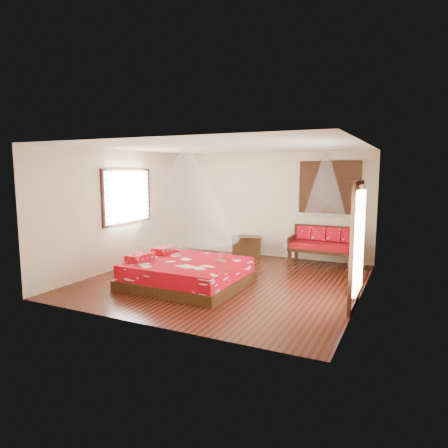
# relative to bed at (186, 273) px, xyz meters

# --- Properties ---
(room) EXTENTS (5.54, 5.54, 2.84)m
(room) POSITION_rel_bed_xyz_m (0.55, 0.66, 1.15)
(room) COLOR black
(room) RESTS_ON ground
(bed) EXTENTS (2.29, 2.08, 0.65)m
(bed) POSITION_rel_bed_xyz_m (0.00, 0.00, 0.00)
(bed) COLOR black
(bed) RESTS_ON floor
(daybed) EXTENTS (1.66, 0.74, 0.94)m
(daybed) POSITION_rel_bed_xyz_m (2.15, 3.04, 0.27)
(daybed) COLOR black
(daybed) RESTS_ON floor
(storage_chest) EXTENTS (0.94, 0.81, 0.54)m
(storage_chest) POSITION_rel_bed_xyz_m (0.04, 3.11, 0.02)
(storage_chest) COLOR black
(storage_chest) RESTS_ON floor
(shutter_panel) EXTENTS (1.52, 0.06, 1.32)m
(shutter_panel) POSITION_rel_bed_xyz_m (2.15, 3.38, 1.65)
(shutter_panel) COLOR black
(shutter_panel) RESTS_ON wall_back
(window_left) EXTENTS (0.10, 1.74, 1.34)m
(window_left) POSITION_rel_bed_xyz_m (-2.16, 0.86, 1.45)
(window_left) COLOR black
(window_left) RESTS_ON wall_left
(glazed_door) EXTENTS (0.08, 1.02, 2.16)m
(glazed_door) POSITION_rel_bed_xyz_m (3.27, 0.06, 0.82)
(glazed_door) COLOR black
(glazed_door) RESTS_ON floor
(wine_tray) EXTENTS (0.23, 0.23, 0.19)m
(wine_tray) POSITION_rel_bed_xyz_m (0.65, 0.24, 0.30)
(wine_tray) COLOR brown
(wine_tray) RESTS_ON bed
(mosquito_net_main) EXTENTS (2.13, 2.13, 1.80)m
(mosquito_net_main) POSITION_rel_bed_xyz_m (0.02, -0.00, 1.60)
(mosquito_net_main) COLOR white
(mosquito_net_main) RESTS_ON ceiling
(mosquito_net_daybed) EXTENTS (0.99, 0.99, 1.50)m
(mosquito_net_daybed) POSITION_rel_bed_xyz_m (2.15, 2.91, 1.75)
(mosquito_net_daybed) COLOR white
(mosquito_net_daybed) RESTS_ON ceiling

